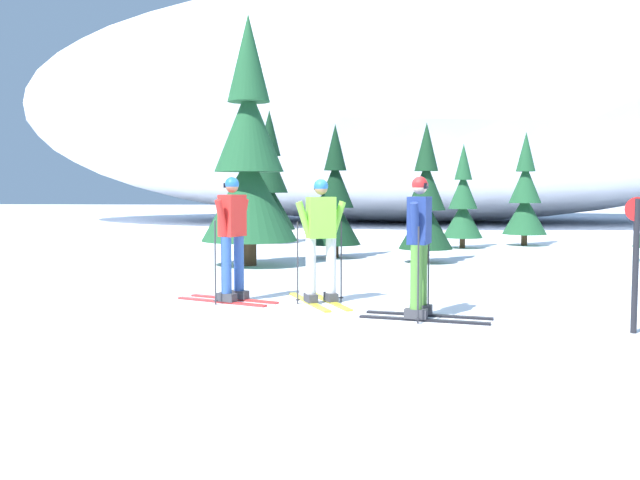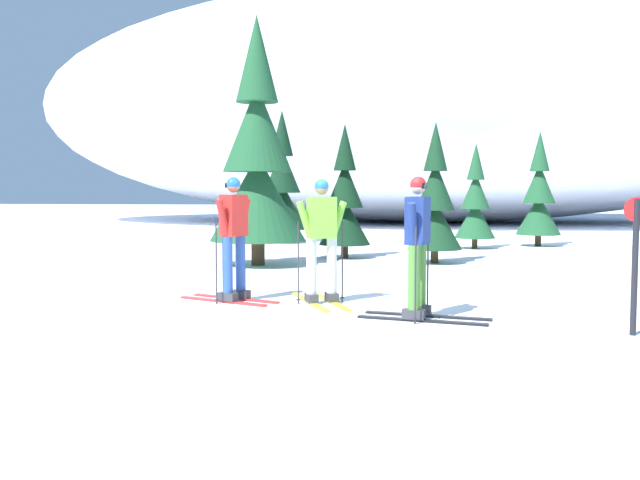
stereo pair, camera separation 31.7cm
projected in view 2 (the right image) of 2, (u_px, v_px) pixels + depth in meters
The scene contains 12 objects.
ground_plane at pixel (343, 309), 9.87m from camera, with size 120.00×120.00×0.00m, color white.
skier_red_jacket at pixel (233, 236), 10.44m from camera, with size 1.58×1.02×1.83m.
skier_lime_jacket at pixel (322, 239), 10.27m from camera, with size 1.06×1.77×1.80m.
skier_navy_jacket at pixel (418, 243), 9.04m from camera, with size 1.72×0.86×1.82m.
pine_tree_far_left at pixel (282, 187), 21.77m from camera, with size 1.56×1.56×4.05m.
pine_tree_left at pixel (257, 162), 15.27m from camera, with size 2.07×2.07×5.35m.
pine_tree_center_left at pixel (345, 202), 16.96m from camera, with size 1.23×1.23×3.19m.
pine_tree_center at pixel (435, 204), 15.78m from camera, with size 1.21×1.21×3.13m.
pine_tree_center_right at pixel (475, 205), 19.62m from camera, with size 1.12×1.12×2.90m.
pine_tree_right at pixel (539, 198), 20.44m from camera, with size 1.27×1.27×3.29m.
snow_ridge_background at pixel (432, 106), 34.77m from camera, with size 38.76×20.10×11.34m, color white.
trail_marker_post at pixel (635, 258), 8.04m from camera, with size 0.28×0.07×1.57m.
Camera 2 is at (0.80, -9.74, 1.67)m, focal length 39.96 mm.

